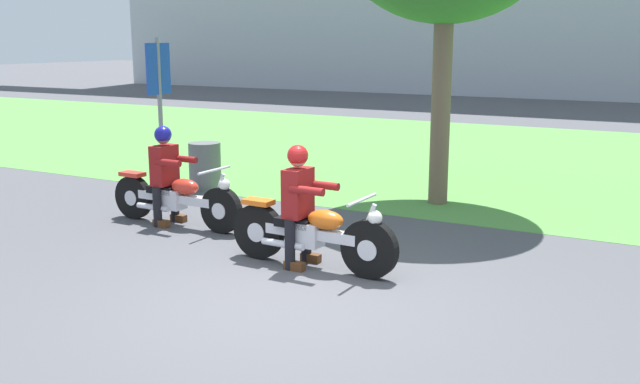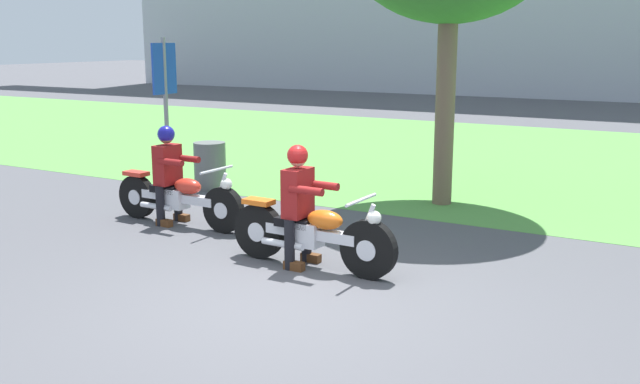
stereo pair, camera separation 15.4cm
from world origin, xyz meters
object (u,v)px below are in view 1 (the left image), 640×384
object	(u,v)px
motorcycle_follow	(176,199)
rider_follow	(165,167)
motorcycle_lead	(312,234)
rider_lead	(299,196)
trash_can	(205,166)
sign_banner	(159,87)

from	to	relation	value
motorcycle_follow	rider_follow	distance (m)	0.46
motorcycle_lead	rider_lead	distance (m)	0.46
motorcycle_lead	motorcycle_follow	distance (m)	2.70
trash_can	sign_banner	distance (m)	1.68
motorcycle_follow	rider_follow	size ratio (longest dim) A/B	1.60
motorcycle_follow	trash_can	size ratio (longest dim) A/B	2.74
trash_can	sign_banner	size ratio (longest dim) A/B	0.31
rider_lead	motorcycle_follow	xyz separation A→B (m)	(-2.43, 0.75, -0.44)
rider_follow	sign_banner	distance (m)	3.22
rider_lead	motorcycle_lead	bearing A→B (deg)	-0.81
sign_banner	trash_can	bearing A→B (deg)	-5.87
motorcycle_lead	motorcycle_follow	xyz separation A→B (m)	(-2.60, 0.76, -0.01)
motorcycle_lead	trash_can	distance (m)	4.80
motorcycle_follow	rider_lead	bearing A→B (deg)	-15.45
rider_follow	motorcycle_lead	bearing A→B (deg)	-13.75
trash_can	sign_banner	world-z (taller)	sign_banner
rider_follow	motorcycle_follow	bearing A→B (deg)	-0.84
motorcycle_lead	trash_can	world-z (taller)	motorcycle_lead
motorcycle_lead	rider_follow	size ratio (longest dim) A/B	1.53
motorcycle_follow	trash_can	xyz separation A→B (m)	(-1.18, 2.21, 0.02)
sign_banner	rider_follow	bearing A→B (deg)	-48.44
motorcycle_follow	sign_banner	xyz separation A→B (m)	(-2.22, 2.32, 1.34)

